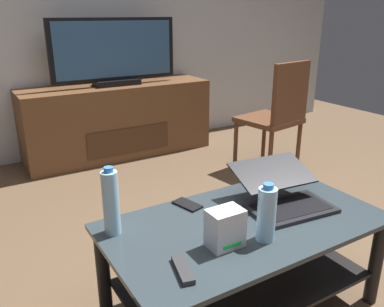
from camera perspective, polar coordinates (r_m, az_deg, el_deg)
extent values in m
plane|color=brown|center=(2.06, 7.60, -19.83)|extent=(7.68, 7.68, 0.00)
cube|color=silver|center=(3.95, -16.99, 20.26)|extent=(6.40, 0.12, 2.80)
cube|color=#2D383D|center=(1.75, 7.64, -9.89)|extent=(1.20, 0.66, 0.02)
cube|color=black|center=(1.91, 7.24, -17.37)|extent=(1.06, 0.59, 0.02)
cylinder|color=black|center=(2.08, 24.96, -13.96)|extent=(0.06, 0.06, 0.43)
cylinder|color=black|center=(1.87, -12.64, -16.48)|extent=(0.06, 0.06, 0.43)
cylinder|color=black|center=(2.38, 13.70, -8.15)|extent=(0.06, 0.06, 0.43)
cube|color=brown|center=(3.84, -10.56, 4.74)|extent=(1.74, 0.50, 0.68)
cube|color=#432A18|center=(3.65, -9.01, 1.85)|extent=(0.78, 0.01, 0.24)
cube|color=black|center=(3.75, -10.80, 10.05)|extent=(0.41, 0.20, 0.05)
cube|color=black|center=(3.71, -11.09, 14.52)|extent=(1.16, 0.04, 0.54)
cube|color=#2D517A|center=(3.69, -10.96, 14.50)|extent=(1.08, 0.01, 0.48)
cube|color=#59331E|center=(3.41, 10.96, 4.77)|extent=(0.51, 0.51, 0.04)
cube|color=#59331E|center=(3.24, 14.01, 8.28)|extent=(0.42, 0.10, 0.50)
cylinder|color=#59331E|center=(3.74, 10.31, 2.36)|extent=(0.04, 0.04, 0.43)
cylinder|color=#59331E|center=(3.46, 6.29, 1.17)|extent=(0.04, 0.04, 0.43)
cylinder|color=#59331E|center=(3.52, 15.06, 0.92)|extent=(0.04, 0.04, 0.43)
cylinder|color=#59331E|center=(3.23, 11.18, -0.47)|extent=(0.04, 0.04, 0.43)
cube|color=black|center=(1.87, 14.02, -7.69)|extent=(0.40, 0.27, 0.02)
cube|color=black|center=(1.86, 14.05, -7.42)|extent=(0.35, 0.22, 0.00)
cube|color=black|center=(1.93, 11.50, -2.69)|extent=(0.40, 0.26, 0.08)
cube|color=teal|center=(1.93, 11.56, -2.77)|extent=(0.36, 0.23, 0.07)
cube|color=silver|center=(1.53, 4.79, -10.66)|extent=(0.13, 0.09, 0.15)
cube|color=#19D84C|center=(1.53, 5.84, -13.06)|extent=(0.08, 0.00, 0.01)
cylinder|color=#99C6E5|center=(1.58, 10.67, -8.63)|extent=(0.07, 0.07, 0.22)
cylinder|color=blue|center=(1.52, 10.95, -4.64)|extent=(0.04, 0.04, 0.02)
cylinder|color=#99C6E5|center=(1.62, -11.58, -7.02)|extent=(0.07, 0.07, 0.27)
cylinder|color=blue|center=(1.56, -11.94, -2.27)|extent=(0.04, 0.04, 0.02)
cube|color=black|center=(1.86, -0.68, -7.36)|extent=(0.10, 0.15, 0.01)
cube|color=#2D2D30|center=(1.43, -1.33, -16.34)|extent=(0.08, 0.17, 0.02)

